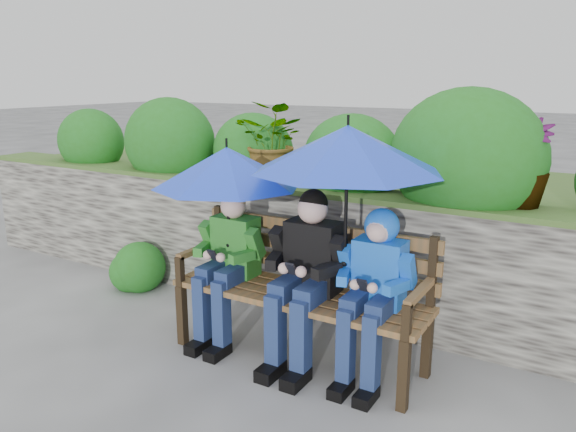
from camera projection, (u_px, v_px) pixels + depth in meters
The scene contains 8 objects.
ground at pixel (281, 348), 3.99m from camera, with size 60.00×60.00×0.00m, color #555555.
garden_backdrop at pixel (369, 218), 5.20m from camera, with size 8.00×2.84×1.85m.
park_bench at pixel (304, 282), 3.78m from camera, with size 1.77×0.52×0.93m.
boy_left at pixel (228, 258), 3.97m from camera, with size 0.48×0.55×1.11m.
boy_middle at pixel (306, 270), 3.65m from camera, with size 0.53×0.61×1.18m.
boy_right at pixel (374, 281), 3.43m from camera, with size 0.47×0.57×1.10m.
umbrella_left at pixel (227, 167), 3.84m from camera, with size 1.04×1.04×0.78m.
umbrella_right at pixel (348, 149), 3.34m from camera, with size 1.18×1.18×0.94m.
Camera 1 is at (1.90, -3.11, 1.88)m, focal length 35.00 mm.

